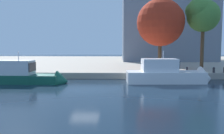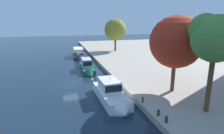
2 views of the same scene
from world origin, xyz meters
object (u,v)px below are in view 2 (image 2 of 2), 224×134
Objects in this scene: mooring_bollard_0 at (143,99)px; mooring_bollard_1 at (158,112)px; motor_yacht_1 at (87,68)px; mooring_bollard_2 at (166,119)px; tree_3 at (177,41)px; tree_0 at (213,36)px; motor_yacht_2 at (112,96)px; tree_2 at (116,29)px; tour_boat_0 at (79,56)px.

mooring_bollard_0 is 1.05× the size of mooring_bollard_1.
mooring_bollard_2 is (23.19, 4.07, 0.50)m from motor_yacht_1.
mooring_bollard_0 is at bearing -68.64° from tree_3.
mooring_bollard_0 is 3.34m from mooring_bollard_1.
tree_3 reaches higher than tree_0.
tree_2 is at bearing 159.99° from motor_yacht_2.
tree_0 is 5.81m from tree_3.
motor_yacht_1 reaches higher than tour_boat_0.
motor_yacht_2 is (15.73, 0.84, 0.12)m from motor_yacht_1.
mooring_bollard_1 is 10.13m from tree_3.
tree_2 is (-20.30, 12.44, 7.27)m from motor_yacht_1.
tour_boat_0 is 34.68m from mooring_bollard_0.
motor_yacht_2 is 11.03m from tree_3.
tree_3 is at bearing 19.38° from tour_boat_0.
motor_yacht_1 is 24.89m from tree_2.
mooring_bollard_2 is 10.86m from tree_3.
motor_yacht_2 is 0.92× the size of tree_0.
mooring_bollard_2 is (1.33, 0.08, 0.01)m from mooring_bollard_1.
mooring_bollard_1 is 0.07× the size of tree_3.
tree_3 is (16.36, 9.38, 7.07)m from motor_yacht_1.
motor_yacht_2 reaches higher than mooring_bollard_1.
mooring_bollard_1 is at bearing 9.18° from tour_boat_0.
mooring_bollard_1 is 43.52m from tree_2.
tour_boat_0 is 1.18× the size of tree_0.
mooring_bollard_2 is at bearing 2.80° from mooring_bollard_0.
tree_0 is at bearing 57.33° from mooring_bollard_0.
mooring_bollard_0 reaches higher than mooring_bollard_1.
mooring_bollard_2 is 0.07× the size of tree_3.
mooring_bollard_0 is at bearing -177.20° from mooring_bollard_2.
tree_0 is at bearing 0.18° from tree_3.
mooring_bollard_0 is at bearing 13.26° from motor_yacht_1.
mooring_bollard_1 is at bearing -11.33° from tree_2.
tree_0 is 0.98× the size of tree_2.
motor_yacht_2 reaches higher than mooring_bollard_2.
motor_yacht_1 reaches higher than mooring_bollard_2.
mooring_bollard_2 is 44.79m from tree_2.
tree_0 reaches higher than mooring_bollard_1.
tree_2 is at bearing 112.10° from tour_boat_0.
mooring_bollard_1 is (21.85, 3.99, 0.49)m from motor_yacht_1.
tour_boat_0 is 34.47m from tree_3.
motor_yacht_2 is 12.65× the size of mooring_bollard_0.
mooring_bollard_2 is at bearing 11.49° from motor_yacht_1.
tour_boat_0 is 15.92m from motor_yacht_1.
tour_boat_0 reaches higher than mooring_bollard_0.
tree_3 reaches higher than motor_yacht_1.
mooring_bollard_0 is 1.02× the size of mooring_bollard_2.
motor_yacht_2 is at bearing 4.58° from motor_yacht_1.
mooring_bollard_0 is 0.07× the size of tree_3.
mooring_bollard_1 is at bearing 11.89° from motor_yacht_1.
tree_0 is at bearing 101.71° from mooring_bollard_2.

